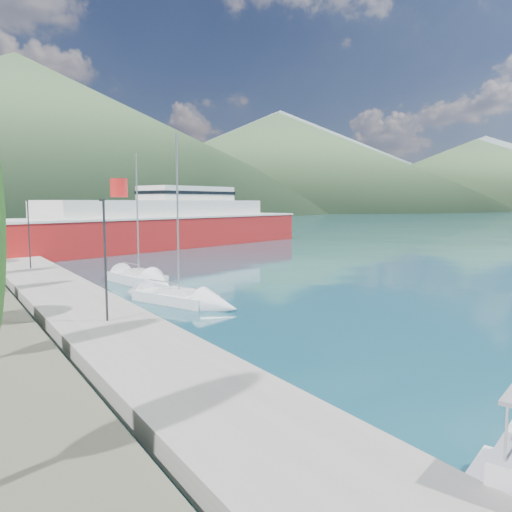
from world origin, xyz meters
TOP-DOWN VIEW (x-y plane):
  - ground at (0.00, 120.00)m, footprint 1400.00×1400.00m
  - quay at (-9.00, 26.00)m, footprint 5.00×88.00m
  - hills_far at (138.59, 618.73)m, footprint 1480.00×900.00m
  - hills_near at (98.04, 372.50)m, footprint 1010.00×520.00m
  - lamp_posts at (-9.00, 14.34)m, footprint 0.15×45.88m
  - sailboat_near at (-2.05, 17.82)m, footprint 5.04×8.53m
  - sailboat_mid at (-1.76, 27.20)m, footprint 3.84×8.21m
  - ferry at (12.50, 59.29)m, footprint 53.25×26.46m

SIDE VIEW (x-z plane):
  - ground at x=0.00m, z-range 0.00..0.00m
  - sailboat_near at x=-2.05m, z-range -5.69..6.27m
  - sailboat_mid at x=-1.76m, z-range -5.48..6.13m
  - quay at x=-9.00m, z-range 0.00..0.80m
  - ferry at x=12.50m, z-range -2.04..8.36m
  - lamp_posts at x=-9.00m, z-range 1.05..7.11m
  - hills_near at x=98.04m, z-range -8.32..106.68m
  - hills_far at x=138.59m, z-range -12.61..167.39m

